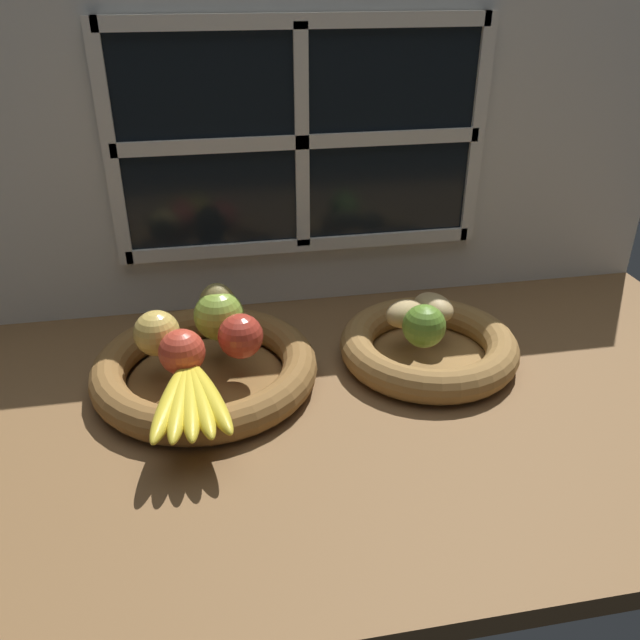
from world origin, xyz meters
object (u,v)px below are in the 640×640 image
Objects in this scene: apple_red_front at (182,352)px; potato_oblong at (405,314)px; fruit_bowl_left at (205,369)px; banana_bunch_front at (190,397)px; potato_back at (434,307)px; apple_red_right at (241,336)px; lime_near at (424,326)px; fruit_bowl_right at (428,347)px; pear_brown at (218,309)px; apple_green_back at (219,315)px; apple_golden_left at (157,333)px.

apple_red_front reaches higher than potato_oblong.
apple_red_front is at bearing -122.37° from fruit_bowl_left.
potato_back is (40.34, 17.68, 0.70)cm from banana_bunch_front.
apple_red_right and lime_near have the same top height.
fruit_bowl_right is 31.32cm from apple_red_right.
fruit_bowl_left is 9.73cm from pear_brown.
fruit_bowl_left is at bearing -175.28° from potato_oblong.
apple_golden_left is at bearing -162.06° from apple_green_back.
apple_red_right is 28.20cm from lime_near.
fruit_bowl_left is at bearing -11.24° from apple_golden_left.
lime_near is at bearing -118.98° from potato_back.
apple_golden_left reaches higher than potato_back.
lime_near is (31.04, -9.60, -0.98)cm from pear_brown.
apple_green_back reaches higher than potato_back.
apple_red_front is 0.98× the size of potato_oblong.
potato_back is at bearing 10.49° from apple_red_right.
pear_brown is 30.30cm from potato_oblong.
apple_red_right is (12.37, -3.10, -0.07)cm from apple_golden_left.
apple_red_right reaches higher than potato_oblong.
apple_golden_left is 1.04× the size of apple_red_front.
potato_oblong is at bearing 24.79° from banana_bunch_front.
apple_red_right is 1.01× the size of lime_near.
apple_golden_left is 1.02× the size of potato_oblong.
fruit_bowl_right is at bearing 56.31° from lime_near.
apple_golden_left reaches higher than lime_near.
apple_green_back is 1.17× the size of lime_near.
lime_near is (40.50, -5.08, -0.12)cm from apple_golden_left.
potato_oblong reaches higher than banana_bunch_front.
apple_green_back is at bearing 172.52° from fruit_bowl_right.
fruit_bowl_left is 1.19× the size of fruit_bowl_right.
apple_green_back reaches higher than banana_bunch_front.
apple_green_back is at bearing 176.78° from potato_oblong.
apple_green_back is (9.50, 3.07, 0.47)cm from apple_golden_left.
lime_near is (28.13, -1.98, -0.05)cm from apple_red_right.
fruit_bowl_left is 1.74× the size of banana_bunch_front.
pear_brown reaches higher than apple_golden_left.
banana_bunch_front is (0.89, -8.74, -1.94)cm from apple_red_front.
apple_golden_left reaches higher than fruit_bowl_left.
apple_green_back is at bearing 57.36° from fruit_bowl_left.
lime_near reaches higher than fruit_bowl_right.
fruit_bowl_left is 8.36cm from apple_red_front.
fruit_bowl_left is 14.25cm from banana_bunch_front.
banana_bunch_front is at bearing -155.21° from potato_oblong.
apple_green_back is 30.12cm from potato_oblong.
apple_red_right is at bearing 175.97° from lime_near.
apple_red_right is at bearing -170.63° from potato_oblong.
potato_oblong is at bearing 2.00° from apple_golden_left.
apple_green_back is at bearing 165.27° from lime_near.
potato_back reaches higher than fruit_bowl_left.
potato_back is at bearing 3.73° from apple_golden_left.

